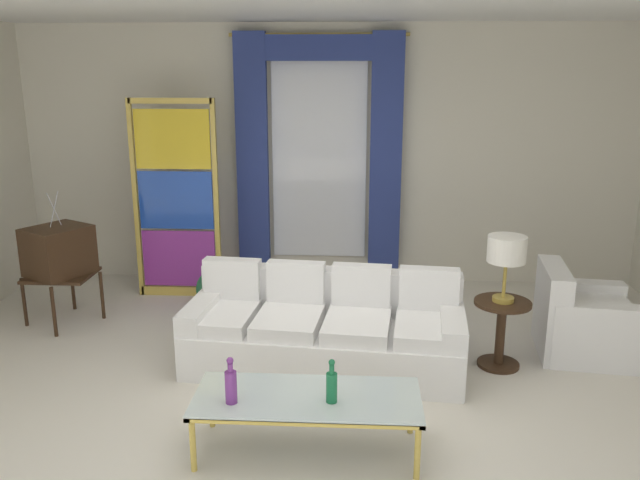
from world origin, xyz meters
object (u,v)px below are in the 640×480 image
object	(u,v)px
peacock_figurine	(214,291)
round_side_table	(501,328)
coffee_table	(307,400)
couch_white_long	(326,331)
bottle_blue_decanter	(231,385)
vintage_tv	(59,253)
bottle_crystal_tall	(332,385)
armchair_white	(580,323)
table_lamp_brass	(507,252)
stained_glass_divider	(176,204)

from	to	relation	value
peacock_figurine	round_side_table	size ratio (longest dim) A/B	1.01
coffee_table	couch_white_long	bearing A→B (deg)	87.76
couch_white_long	bottle_blue_decanter	world-z (taller)	couch_white_long
vintage_tv	bottle_crystal_tall	bearing A→B (deg)	-38.26
bottle_crystal_tall	armchair_white	world-z (taller)	armchair_white
armchair_white	peacock_figurine	size ratio (longest dim) A/B	1.52
round_side_table	bottle_crystal_tall	bearing A→B (deg)	-133.69
coffee_table	vintage_tv	distance (m)	3.42
couch_white_long	bottle_blue_decanter	distance (m)	1.58
peacock_figurine	armchair_white	bearing A→B (deg)	-13.41
armchair_white	table_lamp_brass	xyz separation A→B (m)	(-0.77, -0.31, 0.74)
peacock_figurine	round_side_table	world-z (taller)	round_side_table
coffee_table	bottle_blue_decanter	distance (m)	0.52
bottle_crystal_tall	stained_glass_divider	size ratio (longest dim) A/B	0.14
couch_white_long	stained_glass_divider	bearing A→B (deg)	136.18
bottle_blue_decanter	bottle_crystal_tall	xyz separation A→B (m)	(0.65, 0.05, -0.01)
peacock_figurine	table_lamp_brass	xyz separation A→B (m)	(2.75, -1.15, 0.81)
stained_glass_divider	couch_white_long	bearing A→B (deg)	-43.82
bottle_crystal_tall	couch_white_long	bearing A→B (deg)	94.52
couch_white_long	round_side_table	size ratio (longest dim) A/B	4.05
bottle_crystal_tall	armchair_white	xyz separation A→B (m)	(2.16, 1.77, -0.24)
bottle_crystal_tall	peacock_figurine	size ratio (longest dim) A/B	0.50
bottle_crystal_tall	peacock_figurine	xyz separation A→B (m)	(-1.36, 2.61, -0.31)
armchair_white	round_side_table	bearing A→B (deg)	-157.77
bottle_crystal_tall	table_lamp_brass	size ratio (longest dim) A/B	0.53
vintage_tv	table_lamp_brass	world-z (taller)	vintage_tv
bottle_crystal_tall	round_side_table	xyz separation A→B (m)	(1.39, 1.46, -0.17)
couch_white_long	bottle_blue_decanter	bearing A→B (deg)	-110.06
vintage_tv	peacock_figurine	world-z (taller)	vintage_tv
couch_white_long	armchair_white	bearing A→B (deg)	8.85
coffee_table	vintage_tv	size ratio (longest dim) A/B	1.12
bottle_blue_decanter	armchair_white	xyz separation A→B (m)	(2.81, 1.82, -0.25)
bottle_blue_decanter	armchair_white	world-z (taller)	armchair_white
vintage_tv	table_lamp_brass	bearing A→B (deg)	-10.22
bottle_blue_decanter	vintage_tv	xyz separation A→B (m)	(-2.16, 2.26, 0.19)
couch_white_long	peacock_figurine	distance (m)	1.73
bottle_blue_decanter	peacock_figurine	size ratio (longest dim) A/B	0.53
bottle_crystal_tall	stained_glass_divider	distance (m)	3.63
bottle_blue_decanter	coffee_table	bearing A→B (deg)	13.74
bottle_blue_decanter	round_side_table	bearing A→B (deg)	36.43
armchair_white	round_side_table	distance (m)	0.83
stained_glass_divider	peacock_figurine	size ratio (longest dim) A/B	3.67
couch_white_long	bottle_crystal_tall	bearing A→B (deg)	-85.48
coffee_table	round_side_table	bearing A→B (deg)	41.71
couch_white_long	armchair_white	distance (m)	2.30
peacock_figurine	bottle_blue_decanter	bearing A→B (deg)	-75.05
coffee_table	armchair_white	world-z (taller)	armchair_white
vintage_tv	round_side_table	world-z (taller)	vintage_tv
coffee_table	bottle_blue_decanter	size ratio (longest dim) A/B	4.71
couch_white_long	armchair_white	world-z (taller)	couch_white_long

